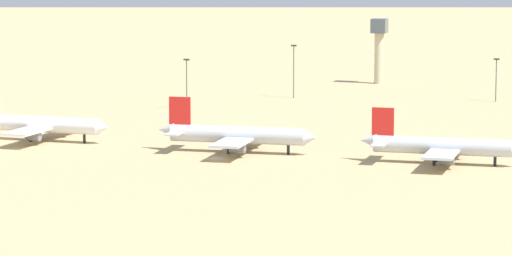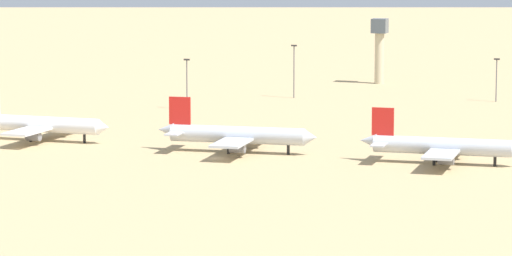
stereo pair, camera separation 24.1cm
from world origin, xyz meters
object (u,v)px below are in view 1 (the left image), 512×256
object	(u,v)px
parked_jet_red_4	(441,146)
light_pole_mid	(294,68)
parked_jet_white_2	(39,124)
light_pole_east	(496,76)
parked_jet_red_3	(236,135)
control_tower	(379,44)
light_pole_west	(187,80)

from	to	relation	value
parked_jet_red_4	light_pole_mid	bearing A→B (deg)	118.65
parked_jet_white_2	light_pole_east	distance (m)	153.25
parked_jet_white_2	light_pole_east	world-z (taller)	light_pole_east
parked_jet_red_3	light_pole_mid	bearing A→B (deg)	95.94
control_tower	light_pole_west	distance (m)	96.22
parked_jet_red_3	light_pole_east	size ratio (longest dim) A/B	2.91
parked_jet_red_3	control_tower	xyz separation A→B (m)	(-3.29, 163.56, 9.30)
light_pole_mid	light_pole_east	distance (m)	62.95
parked_jet_red_4	control_tower	bearing A→B (deg)	105.50
parked_jet_red_4	light_pole_west	bearing A→B (deg)	137.39
parked_jet_red_4	control_tower	world-z (taller)	control_tower
light_pole_west	light_pole_mid	size ratio (longest dim) A/B	0.89
control_tower	light_pole_east	xyz separation A→B (m)	(46.47, -41.19, -5.64)
control_tower	light_pole_mid	xyz separation A→B (m)	(-15.72, -50.71, -3.90)
parked_jet_red_3	light_pole_east	distance (m)	129.82
light_pole_east	parked_jet_red_3	bearing A→B (deg)	-109.44
light_pole_mid	parked_jet_red_4	bearing A→B (deg)	-59.22
light_pole_mid	light_pole_east	xyz separation A→B (m)	(62.20, 9.52, -1.74)
light_pole_east	control_tower	bearing A→B (deg)	138.45
parked_jet_red_3	light_pole_mid	xyz separation A→B (m)	(-19.02, 112.85, 5.40)
parked_jet_white_2	light_pole_mid	bearing A→B (deg)	73.85
parked_jet_red_3	parked_jet_red_4	size ratio (longest dim) A/B	1.05
parked_jet_red_4	light_pole_east	xyz separation A→B (m)	(-6.07, 124.12, 3.84)
parked_jet_white_2	control_tower	xyz separation A→B (m)	(49.87, 160.30, 9.37)
control_tower	light_pole_east	size ratio (longest dim) A/B	1.67
parked_jet_red_4	parked_jet_white_2	bearing A→B (deg)	175.07
parked_jet_white_2	light_pole_west	bearing A→B (deg)	81.34
parked_jet_red_3	control_tower	world-z (taller)	control_tower
control_tower	light_pole_west	bearing A→B (deg)	-112.93
parked_jet_red_3	parked_jet_red_4	bearing A→B (deg)	-5.66
control_tower	parked_jet_red_3	bearing A→B (deg)	-88.85
parked_jet_white_2	light_pole_mid	xyz separation A→B (m)	(34.14, 109.60, 5.47)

